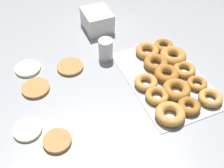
% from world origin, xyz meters
% --- Properties ---
extents(ground_plane, '(3.00, 3.00, 0.00)m').
position_xyz_m(ground_plane, '(0.00, 0.00, 0.00)').
color(ground_plane, '#9EA0A5').
extents(pancake_0, '(0.11, 0.11, 0.01)m').
position_xyz_m(pancake_0, '(0.10, 0.17, 0.01)').
color(pancake_0, '#B27F42').
rests_on(pancake_0, ground_plane).
extents(pancake_1, '(0.11, 0.11, 0.01)m').
position_xyz_m(pancake_1, '(0.17, 0.01, 0.01)').
color(pancake_1, '#B27F42').
rests_on(pancake_1, ground_plane).
extents(pancake_2, '(0.10, 0.10, 0.02)m').
position_xyz_m(pancake_2, '(-0.17, 0.16, 0.01)').
color(pancake_2, '#B27F42').
rests_on(pancake_2, ground_plane).
extents(pancake_3, '(0.10, 0.10, 0.01)m').
position_xyz_m(pancake_3, '(-0.09, 0.24, 0.01)').
color(pancake_3, beige).
rests_on(pancake_3, ground_plane).
extents(pancake_4, '(0.11, 0.11, 0.01)m').
position_xyz_m(pancake_4, '(0.23, 0.18, 0.01)').
color(pancake_4, beige).
rests_on(pancake_4, ground_plane).
extents(donut_tray, '(0.47, 0.31, 0.04)m').
position_xyz_m(donut_tray, '(-0.05, -0.35, 0.02)').
color(donut_tray, silver).
rests_on(donut_tray, ground_plane).
extents(container_stack, '(0.15, 0.13, 0.10)m').
position_xyz_m(container_stack, '(0.40, -0.21, 0.05)').
color(container_stack, white).
rests_on(container_stack, ground_plane).
extents(paper_cup, '(0.06, 0.06, 0.10)m').
position_xyz_m(paper_cup, '(0.17, -0.16, 0.05)').
color(paper_cup, white).
rests_on(paper_cup, ground_plane).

